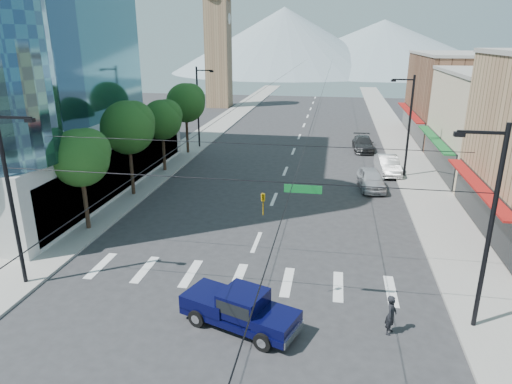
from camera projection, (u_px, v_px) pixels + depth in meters
ground at (236, 293)px, 22.59m from camera, size 160.00×160.00×0.00m
sidewalk_left at (212, 130)px, 61.82m from camera, size 4.00×120.00×0.15m
sidewalk_right at (395, 136)px, 57.92m from camera, size 4.00×120.00×0.15m
shop_far at (467, 98)px, 55.03m from camera, size 12.00×18.00×10.00m
clock_tower at (218, 45)px, 79.66m from camera, size 4.80×4.80×20.40m
mountain_left at (284, 40)px, 161.36m from camera, size 80.00×80.00×22.00m
mountain_right at (383, 46)px, 165.64m from camera, size 90.00×90.00×18.00m
tree_near at (82, 156)px, 28.47m from camera, size 3.65×3.64×6.71m
tree_midnear at (130, 126)px, 34.80m from camera, size 4.09×4.09×7.52m
tree_midfar at (163, 118)px, 41.52m from camera, size 3.65×3.64×6.71m
tree_far at (187, 102)px, 47.86m from camera, size 4.09×4.09×7.52m
signal_rig at (234, 213)px, 20.13m from camera, size 21.80×0.20×9.00m
lamp_pole_nw at (199, 104)px, 50.71m from camera, size 2.00×0.25×9.00m
lamp_pole_ne at (408, 123)px, 39.78m from camera, size 2.00×0.25×9.00m
pickup_truck at (239, 308)px, 19.70m from camera, size 5.57×3.53×1.78m
pedestrian at (391, 315)px, 19.27m from camera, size 0.62×0.76×1.78m
parked_car_near at (371, 179)px, 37.88m from camera, size 2.45×5.04×1.66m
parked_car_mid at (388, 165)px, 42.09m from camera, size 2.22×5.17×1.65m
parked_car_far at (363, 144)px, 50.71m from camera, size 2.41×5.43×1.55m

